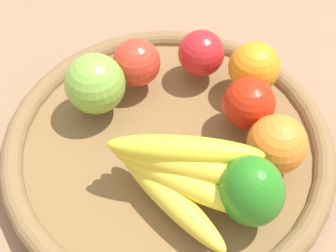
% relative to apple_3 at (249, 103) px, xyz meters
% --- Properties ---
extents(ground_plane, '(2.40, 2.40, 0.00)m').
position_rel_apple_3_xyz_m(ground_plane, '(0.07, -0.08, -0.08)').
color(ground_plane, '#8C6B4F').
rests_on(ground_plane, ground).
extents(basket, '(0.44, 0.44, 0.04)m').
position_rel_apple_3_xyz_m(basket, '(0.07, -0.08, -0.05)').
color(basket, brown).
rests_on(basket, ground_plane).
extents(apple_3, '(0.08, 0.08, 0.07)m').
position_rel_apple_3_xyz_m(apple_3, '(0.00, 0.00, 0.00)').
color(apple_3, red).
rests_on(apple_3, basket).
extents(apple_0, '(0.11, 0.11, 0.08)m').
position_rel_apple_3_xyz_m(apple_0, '(0.07, -0.19, 0.01)').
color(apple_0, '#7EB542').
rests_on(apple_0, basket).
extents(apple_1, '(0.09, 0.09, 0.07)m').
position_rel_apple_3_xyz_m(apple_1, '(-0.05, -0.10, -0.00)').
color(apple_1, red).
rests_on(apple_1, basket).
extents(banana_bunch, '(0.13, 0.18, 0.08)m').
position_rel_apple_3_xyz_m(banana_bunch, '(0.14, -0.03, 0.00)').
color(banana_bunch, yellow).
rests_on(banana_bunch, basket).
extents(apple_2, '(0.09, 0.09, 0.07)m').
position_rel_apple_3_xyz_m(apple_2, '(0.01, -0.16, -0.00)').
color(apple_2, red).
rests_on(apple_2, basket).
extents(bell_pepper, '(0.10, 0.10, 0.09)m').
position_rel_apple_3_xyz_m(bell_pepper, '(0.12, 0.05, 0.01)').
color(bell_pepper, '#297F20').
rests_on(bell_pepper, basket).
extents(orange_0, '(0.08, 0.08, 0.07)m').
position_rel_apple_3_xyz_m(orange_0, '(0.04, 0.05, 0.00)').
color(orange_0, orange).
rests_on(orange_0, basket).
extents(orange_1, '(0.08, 0.08, 0.07)m').
position_rel_apple_3_xyz_m(orange_1, '(-0.06, -0.02, 0.00)').
color(orange_1, orange).
rests_on(orange_1, basket).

